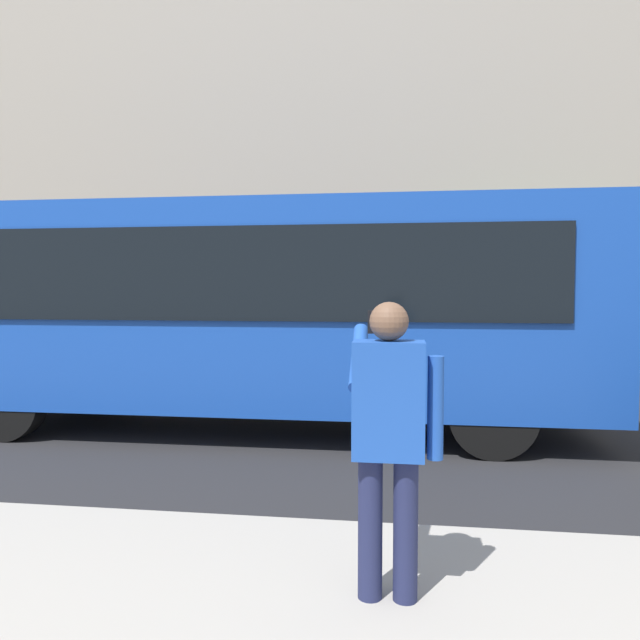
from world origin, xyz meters
name	(u,v)px	position (x,y,z in m)	size (l,w,h in m)	color
ground_plane	(353,431)	(0.00, 0.00, 0.00)	(60.00, 60.00, 0.00)	#232326
building_facade_far	(377,122)	(-0.02, -6.80, 5.99)	(28.00, 1.55, 12.00)	#A89E8E
red_bus	(255,306)	(1.35, -0.01, 1.68)	(9.05, 2.54, 3.08)	#1947AD
pedestrian_photographer	(389,427)	(-0.57, 4.60, 1.14)	(0.53, 0.52, 1.70)	#1E2347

